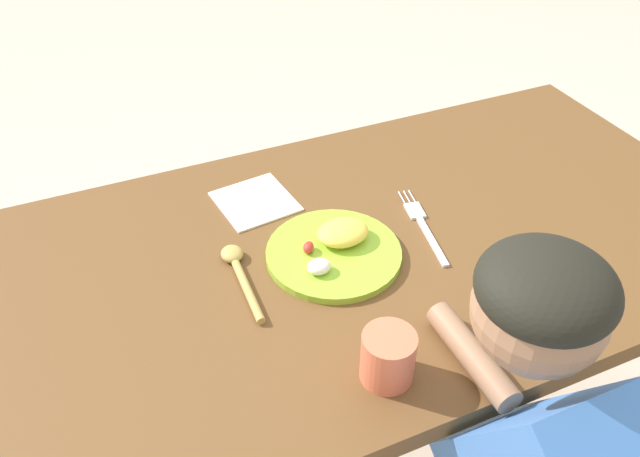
# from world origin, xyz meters

# --- Properties ---
(ground_plane) EXTENTS (8.00, 8.00, 0.00)m
(ground_plane) POSITION_xyz_m (0.00, 0.00, 0.00)
(ground_plane) COLOR beige
(dining_table) EXTENTS (1.48, 0.79, 0.72)m
(dining_table) POSITION_xyz_m (0.00, 0.00, 0.65)
(dining_table) COLOR brown
(dining_table) RESTS_ON ground_plane
(plate) EXTENTS (0.25, 0.25, 0.05)m
(plate) POSITION_xyz_m (-0.08, -0.00, 0.74)
(plate) COLOR #95C833
(plate) RESTS_ON dining_table
(fork) EXTENTS (0.06, 0.24, 0.01)m
(fork) POSITION_xyz_m (0.11, 0.00, 0.73)
(fork) COLOR silver
(fork) RESTS_ON dining_table
(spoon) EXTENTS (0.04, 0.20, 0.02)m
(spoon) POSITION_xyz_m (-0.26, 0.02, 0.73)
(spoon) COLOR tan
(spoon) RESTS_ON dining_table
(drinking_cup) EXTENTS (0.08, 0.08, 0.09)m
(drinking_cup) POSITION_xyz_m (-0.13, -0.29, 0.77)
(drinking_cup) COLOR #E96F4D
(drinking_cup) RESTS_ON dining_table
(napkin) EXTENTS (0.16, 0.17, 0.00)m
(napkin) POSITION_xyz_m (-0.17, 0.21, 0.73)
(napkin) COLOR white
(napkin) RESTS_ON dining_table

